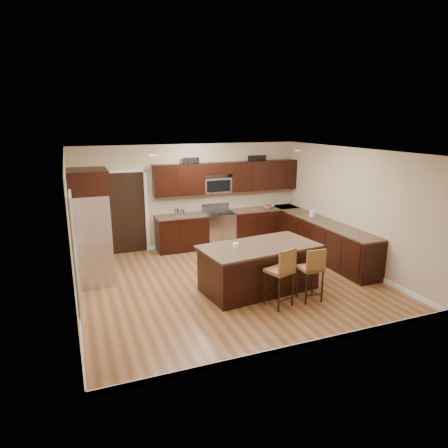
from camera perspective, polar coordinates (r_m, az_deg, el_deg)
name	(u,v)px	position (r m, az deg, el deg)	size (l,w,h in m)	color
floor	(230,282)	(8.45, 0.81, -8.24)	(6.00, 6.00, 0.00)	#905E39
ceiling	(230,151)	(7.81, 0.88, 10.33)	(6.00, 6.00, 0.00)	silver
wall_back	(191,196)	(10.57, -4.78, 4.01)	(6.00, 6.00, 0.00)	tan
wall_left	(71,234)	(7.47, -21.00, -1.37)	(5.50, 5.50, 0.00)	tan
wall_right	(352,208)	(9.54, 17.80, 2.21)	(5.50, 5.50, 0.00)	tan
base_cabinets	(277,234)	(10.32, 7.61, -1.40)	(4.02, 3.96, 0.92)	black
upper_cabinets	(230,176)	(10.68, 0.83, 6.84)	(4.00, 0.33, 0.80)	black
range	(219,228)	(10.70, -0.73, -0.63)	(0.76, 0.64, 1.11)	silver
microwave	(217,185)	(10.60, -1.04, 5.57)	(0.76, 0.31, 0.40)	silver
doorway	(128,213)	(10.29, -13.56, 1.54)	(0.85, 0.03, 2.06)	black
pantry_door	(75,257)	(7.28, -20.58, -4.46)	(0.03, 0.80, 2.04)	white
letter_decor	(225,159)	(10.57, 0.11, 9.24)	(2.20, 0.03, 0.15)	black
island	(259,269)	(7.97, 4.96, -6.42)	(2.40, 1.45, 0.92)	black
stool_mid	(282,271)	(7.20, 8.29, -6.61)	(0.52, 0.52, 1.11)	olive
stool_right	(312,268)	(7.54, 12.51, -6.21)	(0.40, 0.40, 1.04)	olive
refrigerator	(91,226)	(8.53, -18.48, -0.28)	(0.79, 1.00, 2.35)	silver
floor_mat	(259,254)	(10.11, 4.97, -4.36)	(0.92, 0.62, 0.01)	brown
fruit_bowl	(269,207)	(11.17, 6.40, 2.49)	(0.29, 0.29, 0.07)	silver
soap_bottle	(312,213)	(10.31, 12.50, 1.61)	(0.10, 0.10, 0.21)	#B2B2B2
canister_tall	(177,212)	(10.23, -6.79, 1.69)	(0.12, 0.12, 0.19)	silver
canister_short	(182,213)	(10.27, -5.99, 1.64)	(0.11, 0.11, 0.15)	silver
island_jar	(236,246)	(7.59, 1.66, -3.12)	(0.10, 0.10, 0.10)	white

